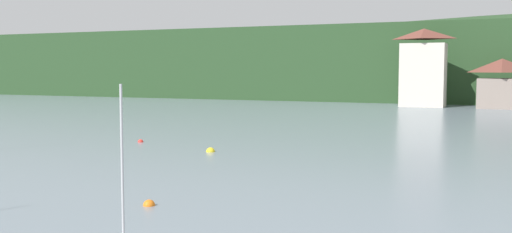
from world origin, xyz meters
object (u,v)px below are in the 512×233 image
shore_building_west (423,69)px  mooring_buoy_far (149,206)px  mooring_buoy_near (211,152)px  mooring_buoy_mid (141,142)px  shore_building_westcentral (502,84)px

shore_building_west → mooring_buoy_far: (-1.01, -67.22, -5.38)m
mooring_buoy_near → mooring_buoy_mid: size_ratio=1.37×
shore_building_west → shore_building_westcentral: (10.35, 0.59, -2.06)m
shore_building_west → mooring_buoy_mid: (-12.94, -50.67, -5.38)m
shore_building_west → mooring_buoy_far: shore_building_west is taller
shore_building_west → shore_building_westcentral: size_ratio=1.63×
shore_building_west → mooring_buoy_near: size_ratio=19.44×
mooring_buoy_mid → mooring_buoy_far: (11.93, -16.56, 0.00)m
mooring_buoy_near → mooring_buoy_mid: 7.46m
mooring_buoy_near → mooring_buoy_far: (4.87, -14.14, 0.00)m
shore_building_westcentral → mooring_buoy_near: size_ratio=11.90×
mooring_buoy_near → shore_building_west: bearing=83.7°
shore_building_westcentral → mooring_buoy_near: shore_building_westcentral is taller
shore_building_west → shore_building_westcentral: 10.57m
mooring_buoy_far → mooring_buoy_mid: bearing=125.8°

